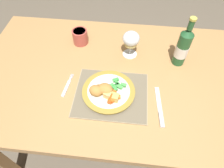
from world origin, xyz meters
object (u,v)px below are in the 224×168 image
(drinking_cup, at_px, (80,36))
(bottle, at_px, (183,47))
(wine_glass, at_px, (131,40))
(dining_table, at_px, (121,86))
(table_knife, at_px, (160,110))
(fork, at_px, (67,87))
(dinner_plate, at_px, (109,91))

(drinking_cup, bearing_deg, bottle, -10.30)
(wine_glass, bearing_deg, bottle, -7.01)
(dining_table, xyz_separation_m, table_knife, (0.18, -0.18, 0.09))
(drinking_cup, bearing_deg, dining_table, -40.81)
(dining_table, bearing_deg, bottle, 22.43)
(fork, xyz_separation_m, table_knife, (0.42, -0.07, 0.00))
(dinner_plate, height_order, bottle, bottle)
(wine_glass, height_order, drinking_cup, wine_glass)
(dinner_plate, height_order, fork, dinner_plate)
(dinner_plate, xyz_separation_m, table_knife, (0.22, -0.06, -0.01))
(bottle, bearing_deg, drinking_cup, 169.70)
(dinner_plate, distance_m, drinking_cup, 0.38)
(dinner_plate, height_order, wine_glass, wine_glass)
(bottle, relative_size, drinking_cup, 3.19)
(drinking_cup, bearing_deg, dinner_plate, -59.30)
(fork, xyz_separation_m, bottle, (0.51, 0.22, 0.10))
(dinner_plate, height_order, table_knife, dinner_plate)
(fork, xyz_separation_m, wine_glass, (0.27, 0.24, 0.09))
(dining_table, xyz_separation_m, bottle, (0.27, 0.11, 0.19))
(dining_table, height_order, bottle, bottle)
(dinner_plate, distance_m, table_knife, 0.23)
(bottle, height_order, drinking_cup, bottle)
(wine_glass, distance_m, drinking_cup, 0.28)
(table_knife, relative_size, wine_glass, 1.42)
(dining_table, height_order, dinner_plate, dinner_plate)
(dining_table, xyz_separation_m, dinner_plate, (-0.05, -0.12, 0.11))
(dining_table, relative_size, fork, 10.77)
(wine_glass, bearing_deg, dinner_plate, -106.75)
(bottle, bearing_deg, wine_glass, 172.99)
(table_knife, height_order, drinking_cup, drinking_cup)
(dinner_plate, bearing_deg, drinking_cup, 120.70)
(dinner_plate, xyz_separation_m, bottle, (0.32, 0.23, 0.08))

